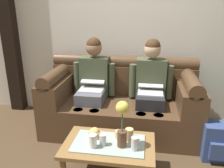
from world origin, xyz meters
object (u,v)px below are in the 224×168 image
Objects in this scene: snack_bowl at (95,133)px; coffee_table at (109,148)px; cup_near_right at (103,140)px; person_left at (93,81)px; flower_vase at (122,121)px; cup_far_right at (119,134)px; person_right at (151,84)px; cup_far_left at (93,141)px; cup_far_center at (129,135)px; couch at (121,103)px; cup_near_left at (135,144)px; backpack_right at (219,142)px.

coffee_table is at bearing -26.50° from snack_bowl.
coffee_table is at bearing 45.37° from cup_near_right.
flower_vase is at bearing -63.53° from person_left.
cup_far_right is (0.23, 0.02, -0.00)m from snack_bowl.
person_right is 11.30× the size of cup_near_right.
person_right is 2.77× the size of flower_vase.
person_right reaches higher than cup_far_right.
cup_far_left is (-0.08, -0.05, 0.01)m from cup_near_right.
person_left is 10.04× the size of cup_far_center.
coffee_table is 0.16m from cup_far_right.
cup_near_right is (0.33, -1.02, -0.22)m from person_left.
person_left reaches higher than couch.
cup_far_center reaches higher than cup_far_right.
flower_vase is 0.32m from cup_far_left.
couch is 15.50× the size of cup_far_left.
couch reaches higher than flower_vase.
couch is at bearing 83.14° from cup_far_left.
cup_far_center is 0.35m from cup_far_left.
cup_near_left is 1.06m from backpack_right.
cup_far_right is 1.13m from backpack_right.
flower_vase is at bearing 3.78° from cup_near_right.
flower_vase is at bearing 13.04° from cup_far_left.
cup_near_right is at bearing 30.12° from cup_far_left.
coffee_table is (0.00, -0.98, -0.05)m from couch.
person_right reaches higher than coffee_table.
cup_far_center is (0.06, 0.10, -0.19)m from flower_vase.
backpack_right is (0.88, 0.54, -0.24)m from cup_near_left.
cup_near_right is at bearing -156.40° from backpack_right.
cup_far_center is at bearing 112.52° from cup_near_left.
cup_near_left is 1.60× the size of cup_far_right.
snack_bowl is 0.34m from cup_far_center.
person_right is 0.96m from cup_far_right.
snack_bowl is at bearing -163.05° from backpack_right.
person_left reaches higher than backpack_right.
cup_far_left reaches higher than cup_near_right.
person_left is 9.87× the size of snack_bowl.
couch reaches higher than cup_far_right.
snack_bowl is (-0.28, 0.11, -0.21)m from flower_vase.
flower_vase is (0.13, -1.01, 0.27)m from couch.
coffee_table is 7.88× the size of cup_near_right.
snack_bowl is 0.30× the size of backpack_right.
snack_bowl is 0.17m from cup_far_left.
cup_far_left reaches higher than backpack_right.
cup_near_left is at bearing -20.96° from snack_bowl.
cup_far_center is 0.11m from cup_far_right.
coffee_table is at bearing -160.24° from cup_far_center.
cup_near_left reaches higher than cup_far_right.
flower_vase is at bearing -82.86° from couch.
cup_far_center is 0.96× the size of cup_far_left.
flower_vase is (-0.25, -1.01, -0.02)m from person_right.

